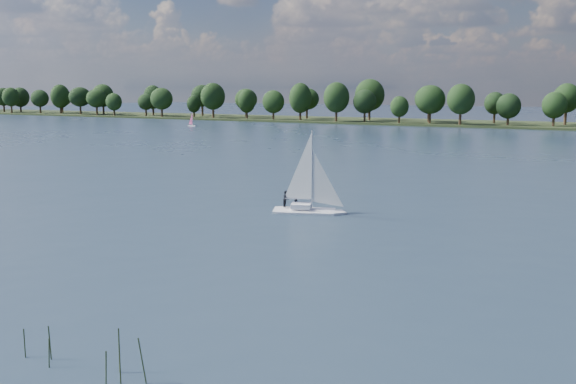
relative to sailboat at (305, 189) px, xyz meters
name	(u,v)px	position (x,y,z in m)	size (l,w,h in m)	color
ground	(427,155)	(-5.20, 66.55, -2.62)	(700.00, 700.00, 0.00)	#233342
far_shore	(513,126)	(-5.20, 178.55, -2.62)	(660.00, 40.00, 1.50)	black
sailboat	(305,189)	(0.00, 0.00, 0.00)	(7.39, 4.18, 9.38)	silver
dinghy_pink	(193,123)	(-104.20, 122.94, -1.41)	(3.24, 1.35, 5.13)	white
pontoon	(108,117)	(-178.34, 160.55, -2.62)	(4.00, 2.00, 0.50)	#55575A
treeline	(511,103)	(-5.80, 174.53, 5.57)	(562.39, 74.52, 18.22)	black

